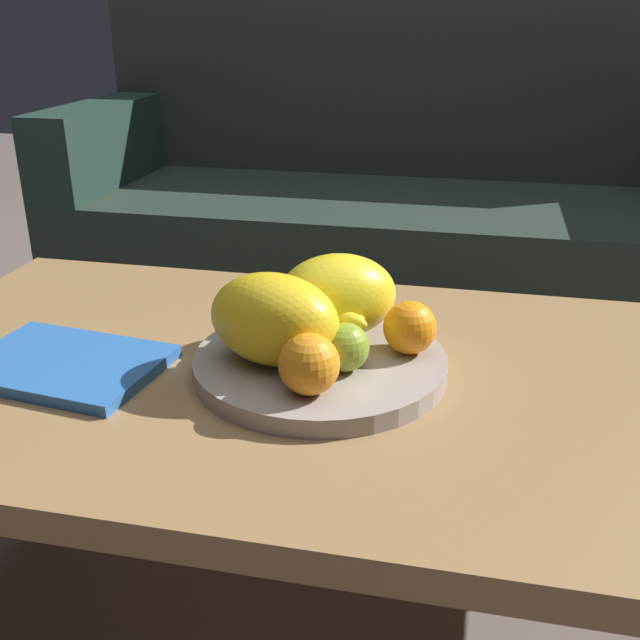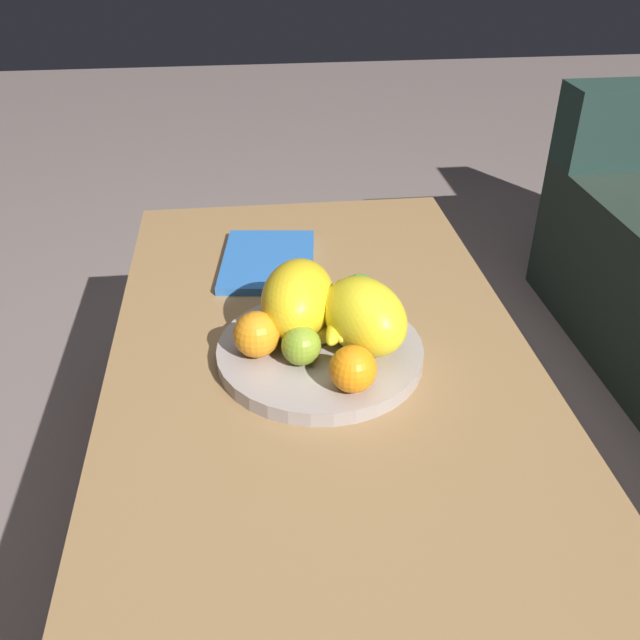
# 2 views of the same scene
# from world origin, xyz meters

# --- Properties ---
(ground_plane) EXTENTS (8.00, 8.00, 0.00)m
(ground_plane) POSITION_xyz_m (0.00, 0.00, 0.00)
(ground_plane) COLOR #6F615D
(coffee_table) EXTENTS (1.28, 0.69, 0.42)m
(coffee_table) POSITION_xyz_m (0.00, 0.00, 0.38)
(coffee_table) COLOR olive
(coffee_table) RESTS_ON ground_plane
(couch) EXTENTS (1.70, 0.70, 0.90)m
(couch) POSITION_xyz_m (-0.09, 1.16, 0.30)
(couch) COLOR #232F27
(couch) RESTS_ON ground_plane
(fruit_bowl) EXTENTS (0.33, 0.33, 0.03)m
(fruit_bowl) POSITION_xyz_m (-0.01, -0.01, 0.44)
(fruit_bowl) COLOR #9E928C
(fruit_bowl) RESTS_ON coffee_table
(melon_large_front) EXTENTS (0.20, 0.16, 0.12)m
(melon_large_front) POSITION_xyz_m (-0.06, -0.04, 0.51)
(melon_large_front) COLOR yellow
(melon_large_front) RESTS_ON fruit_bowl
(melon_smaller_beside) EXTENTS (0.20, 0.17, 0.12)m
(melon_smaller_beside) POSITION_xyz_m (0.00, 0.06, 0.51)
(melon_smaller_beside) COLOR yellow
(melon_smaller_beside) RESTS_ON fruit_bowl
(orange_front) EXTENTS (0.07, 0.07, 0.07)m
(orange_front) POSITION_xyz_m (-0.00, -0.11, 0.48)
(orange_front) COLOR orange
(orange_front) RESTS_ON fruit_bowl
(orange_left) EXTENTS (0.07, 0.07, 0.07)m
(orange_left) POSITION_xyz_m (0.10, 0.03, 0.48)
(orange_left) COLOR orange
(orange_left) RESTS_ON fruit_bowl
(apple_front) EXTENTS (0.06, 0.06, 0.06)m
(apple_front) POSITION_xyz_m (0.03, -0.04, 0.48)
(apple_front) COLOR olive
(apple_front) RESTS_ON fruit_bowl
(apple_right) EXTENTS (0.07, 0.07, 0.07)m
(apple_right) POSITION_xyz_m (-0.10, 0.07, 0.48)
(apple_right) COLOR #6AAB3B
(apple_right) RESTS_ON fruit_bowl
(banana_bunch) EXTENTS (0.16, 0.15, 0.06)m
(banana_bunch) POSITION_xyz_m (-0.03, 0.02, 0.48)
(banana_bunch) COLOR yellow
(banana_bunch) RESTS_ON fruit_bowl
(magazine) EXTENTS (0.27, 0.21, 0.02)m
(magazine) POSITION_xyz_m (-0.34, -0.07, 0.43)
(magazine) COLOR #2C66B5
(magazine) RESTS_ON coffee_table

